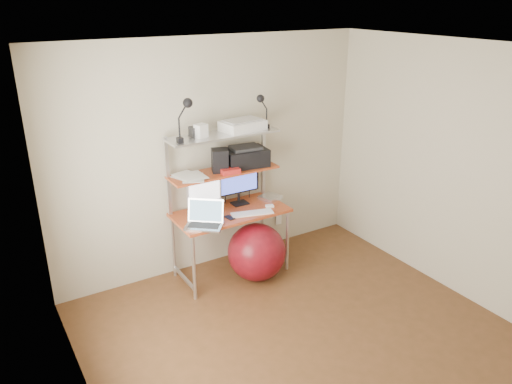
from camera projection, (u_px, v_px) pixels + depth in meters
room at (317, 215)px, 3.92m from camera, size 3.60×3.60×3.60m
computer_desk at (227, 190)px, 5.22m from camera, size 1.20×0.60×1.57m
wall_outlet at (279, 220)px, 6.10m from camera, size 0.08×0.01×0.12m
monitor_silver at (204, 192)px, 5.18m from camera, size 0.36×0.15×0.41m
monitor_black at (239, 183)px, 5.36m from camera, size 0.48×0.14×0.48m
laptop at (205, 220)px, 4.93m from camera, size 0.46×0.45×0.31m
keyboard at (252, 213)px, 5.19m from camera, size 0.46×0.23×0.01m
mouse at (270, 206)px, 5.35m from camera, size 0.10×0.07×0.02m
mac_mini at (270, 197)px, 5.56m from camera, size 0.25×0.25×0.04m
phone at (230, 218)px, 5.09m from camera, size 0.08×0.12×0.01m
printer at (245, 157)px, 5.33m from camera, size 0.49×0.36×0.22m
nas_cube at (220, 160)px, 5.15m from camera, size 0.21×0.21×0.24m
red_box at (230, 171)px, 5.12m from camera, size 0.20×0.15×0.05m
scanner at (243, 125)px, 5.17m from camera, size 0.47×0.34×0.11m
box_white at (201, 131)px, 4.90m from camera, size 0.14×0.13×0.13m
box_grey at (195, 132)px, 4.94m from camera, size 0.10×0.10×0.10m
clip_lamp_left at (186, 110)px, 4.66m from camera, size 0.17×0.09×0.42m
clip_lamp_right at (262, 104)px, 5.12m from camera, size 0.15×0.08×0.37m
exercise_ball at (257, 252)px, 5.31m from camera, size 0.62×0.62×0.62m
paper_stack at (190, 176)px, 5.01m from camera, size 0.33×0.42×0.02m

